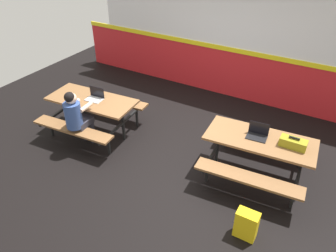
{
  "coord_description": "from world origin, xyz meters",
  "views": [
    {
      "loc": [
        2.45,
        -4.2,
        3.77
      ],
      "look_at": [
        0.0,
        -0.02,
        0.55
      ],
      "focal_mm": 34.86,
      "sensor_mm": 36.0,
      "label": 1
    }
  ],
  "objects_px": {
    "laptop_dark": "(257,134)",
    "picnic_table_right": "(259,147)",
    "picnic_table_left": "(93,107)",
    "laptop_silver": "(95,97)",
    "backpack_dark": "(246,224)",
    "student_nearer": "(76,115)",
    "toolbox_grey": "(293,143)"
  },
  "relations": [
    {
      "from": "picnic_table_right",
      "to": "toolbox_grey",
      "type": "bearing_deg",
      "value": 4.68
    },
    {
      "from": "laptop_silver",
      "to": "backpack_dark",
      "type": "xyz_separation_m",
      "value": [
        3.42,
        -0.97,
        -0.57
      ]
    },
    {
      "from": "laptop_dark",
      "to": "picnic_table_right",
      "type": "bearing_deg",
      "value": -24.58
    },
    {
      "from": "student_nearer",
      "to": "toolbox_grey",
      "type": "relative_size",
      "value": 3.02
    },
    {
      "from": "laptop_dark",
      "to": "backpack_dark",
      "type": "height_order",
      "value": "laptop_dark"
    },
    {
      "from": "picnic_table_right",
      "to": "toolbox_grey",
      "type": "height_order",
      "value": "toolbox_grey"
    },
    {
      "from": "picnic_table_left",
      "to": "laptop_dark",
      "type": "height_order",
      "value": "laptop_dark"
    },
    {
      "from": "picnic_table_right",
      "to": "student_nearer",
      "type": "height_order",
      "value": "student_nearer"
    },
    {
      "from": "student_nearer",
      "to": "laptop_silver",
      "type": "bearing_deg",
      "value": 95.93
    },
    {
      "from": "student_nearer",
      "to": "toolbox_grey",
      "type": "height_order",
      "value": "student_nearer"
    },
    {
      "from": "picnic_table_right",
      "to": "laptop_silver",
      "type": "height_order",
      "value": "laptop_silver"
    },
    {
      "from": "student_nearer",
      "to": "laptop_silver",
      "type": "height_order",
      "value": "student_nearer"
    },
    {
      "from": "picnic_table_right",
      "to": "student_nearer",
      "type": "bearing_deg",
      "value": -163.49
    },
    {
      "from": "picnic_table_right",
      "to": "student_nearer",
      "type": "relative_size",
      "value": 1.47
    },
    {
      "from": "laptop_dark",
      "to": "student_nearer",
      "type": "bearing_deg",
      "value": -162.58
    },
    {
      "from": "student_nearer",
      "to": "toolbox_grey",
      "type": "bearing_deg",
      "value": 14.96
    },
    {
      "from": "laptop_silver",
      "to": "backpack_dark",
      "type": "bearing_deg",
      "value": -15.9
    },
    {
      "from": "student_nearer",
      "to": "picnic_table_right",
      "type": "bearing_deg",
      "value": 16.51
    },
    {
      "from": "laptop_silver",
      "to": "laptop_dark",
      "type": "relative_size",
      "value": 1.0
    },
    {
      "from": "student_nearer",
      "to": "backpack_dark",
      "type": "relative_size",
      "value": 2.74
    },
    {
      "from": "laptop_silver",
      "to": "laptop_dark",
      "type": "bearing_deg",
      "value": 6.53
    },
    {
      "from": "backpack_dark",
      "to": "picnic_table_right",
      "type": "bearing_deg",
      "value": 102.39
    },
    {
      "from": "picnic_table_left",
      "to": "picnic_table_right",
      "type": "height_order",
      "value": "same"
    },
    {
      "from": "toolbox_grey",
      "to": "backpack_dark",
      "type": "height_order",
      "value": "toolbox_grey"
    },
    {
      "from": "picnic_table_left",
      "to": "picnic_table_right",
      "type": "distance_m",
      "value": 3.22
    },
    {
      "from": "picnic_table_left",
      "to": "backpack_dark",
      "type": "relative_size",
      "value": 4.03
    },
    {
      "from": "picnic_table_right",
      "to": "toolbox_grey",
      "type": "relative_size",
      "value": 4.43
    },
    {
      "from": "toolbox_grey",
      "to": "student_nearer",
      "type": "bearing_deg",
      "value": -165.04
    },
    {
      "from": "student_nearer",
      "to": "laptop_dark",
      "type": "relative_size",
      "value": 3.58
    },
    {
      "from": "toolbox_grey",
      "to": "laptop_dark",
      "type": "bearing_deg",
      "value": -179.21
    },
    {
      "from": "toolbox_grey",
      "to": "picnic_table_left",
      "type": "bearing_deg",
      "value": -173.77
    },
    {
      "from": "laptop_silver",
      "to": "backpack_dark",
      "type": "relative_size",
      "value": 0.77
    }
  ]
}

